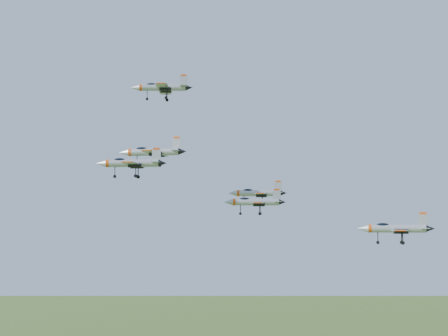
# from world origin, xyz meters

# --- Properties ---
(jet_lead) EXTENTS (13.18, 11.20, 3.58)m
(jet_lead) POSITION_xyz_m (-15.56, 8.10, 149.43)
(jet_lead) COLOR #989DA3
(jet_left_high) EXTENTS (13.31, 11.07, 3.55)m
(jet_left_high) POSITION_xyz_m (-12.14, -4.94, 134.12)
(jet_left_high) COLOR #989DA3
(jet_right_high) EXTENTS (11.77, 9.92, 3.17)m
(jet_right_high) POSITION_xyz_m (-9.60, -20.35, 130.55)
(jet_right_high) COLOR #989DA3
(jet_left_low) EXTENTS (11.41, 9.63, 3.08)m
(jet_left_low) POSITION_xyz_m (6.12, 4.49, 126.49)
(jet_left_low) COLOR #989DA3
(jet_right_low) EXTENTS (10.54, 8.93, 2.85)m
(jet_right_low) POSITION_xyz_m (9.08, -10.96, 124.28)
(jet_right_low) COLOR #989DA3
(jet_trail) EXTENTS (12.95, 10.72, 3.46)m
(jet_trail) POSITION_xyz_m (32.01, -4.14, 119.80)
(jet_trail) COLOR #989DA3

